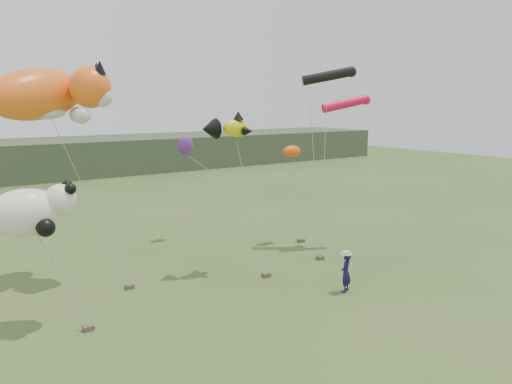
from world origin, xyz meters
The scene contains 9 objects.
ground centered at (0.00, 0.00, 0.00)m, with size 120.00×120.00×0.00m, color #385123.
headland centered at (-3.11, 44.69, 1.92)m, with size 90.00×13.00×4.00m.
festival_attendant centered at (1.37, 0.16, 0.87)m, with size 0.63×0.42×1.73m, color #161141.
sandbag_anchors centered at (-1.44, 4.77, 0.10)m, with size 14.24×4.84×0.19m.
cat_kite centered at (-8.37, 8.96, 8.54)m, with size 6.54×4.33×2.92m.
fish_kite centered at (-1.37, 5.48, 6.98)m, with size 2.55×1.69×1.30m.
tube_kites centered at (6.43, 6.06, 9.01)m, with size 3.36×2.62×2.59m.
panda_kite centered at (-10.31, 4.26, 4.34)m, with size 3.00×1.94×1.86m.
misc_kites centered at (1.81, 10.30, 5.53)m, with size 5.82×4.86×1.22m.
Camera 1 is at (-13.71, -14.56, 8.13)m, focal length 35.00 mm.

